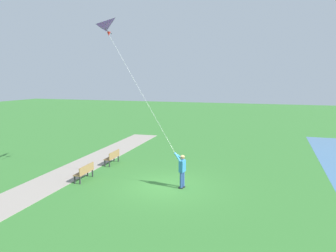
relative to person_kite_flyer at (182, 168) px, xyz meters
The scene contains 6 objects.
ground_plane 1.34m from the person_kite_flyer, ahead, with size 120.00×120.00×0.00m, color #33702D.
walkway_path 7.40m from the person_kite_flyer, 16.33° to the left, with size 2.40×32.00×0.02m, color gray.
person_kite_flyer is the anchor object (origin of this frame).
flying_kite 8.35m from the person_kite_flyer, 12.35° to the right, with size 4.34×1.94×6.93m.
park_bench_near_walkway 6.37m from the person_kite_flyer, 28.32° to the right, with size 0.51×1.52×0.88m.
park_bench_far_walkway 5.48m from the person_kite_flyer, ahead, with size 0.51×1.52×0.88m.
Camera 1 is at (-5.13, 15.09, 5.54)m, focal length 34.01 mm.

